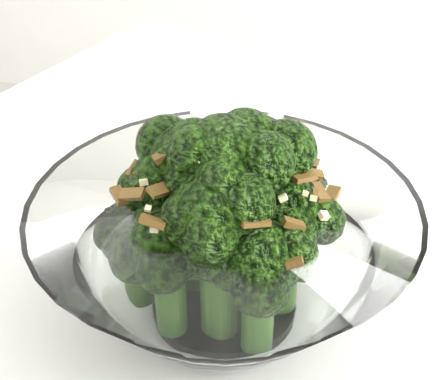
# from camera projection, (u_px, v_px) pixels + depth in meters

# --- Properties ---
(broccoli_dish) EXTENTS (0.25, 0.25, 0.15)m
(broccoli_dish) POSITION_uv_depth(u_px,v_px,m) (224.00, 245.00, 0.44)
(broccoli_dish) COLOR white
(broccoli_dish) RESTS_ON table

